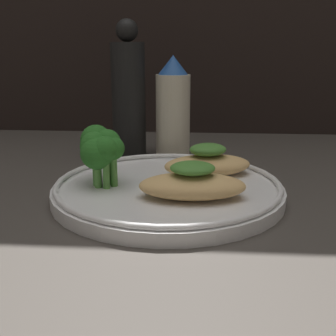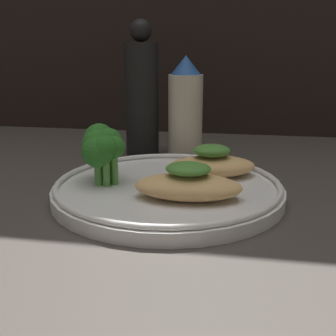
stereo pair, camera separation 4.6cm
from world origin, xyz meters
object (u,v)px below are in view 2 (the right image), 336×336
broccoli_bunch (102,146)px  pepper_grinder (142,96)px  plate (168,189)px  sauce_bottle (185,110)px

broccoli_bunch → pepper_grinder: bearing=89.3°
broccoli_bunch → pepper_grinder: size_ratio=0.32×
plate → pepper_grinder: pepper_grinder is taller
plate → broccoli_bunch: broccoli_bunch is taller
plate → broccoli_bunch: bearing=-177.5°
broccoli_bunch → pepper_grinder: 18.59cm
broccoli_bunch → sauce_bottle: size_ratio=0.43×
plate → broccoli_bunch: 8.74cm
plate → broccoli_bunch: size_ratio=3.94×
pepper_grinder → sauce_bottle: bearing=-0.0°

